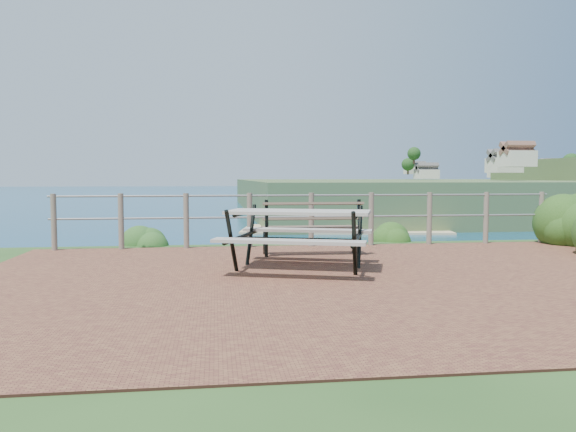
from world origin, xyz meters
The scene contains 8 objects.
ground centered at (0.00, 0.00, 0.00)m, with size 10.00×7.00×0.12m, color brown.
ocean centered at (0.00, 200.00, 0.00)m, with size 1200.00×1200.00×0.00m, color #136372.
safety_railing centered at (0.00, 3.35, 0.57)m, with size 9.40×0.10×1.00m.
picnic_table centered at (-0.63, 0.75, 0.53)m, with size 2.11×1.63×0.83m.
park_bench centered at (-0.20, 2.22, 0.61)m, with size 1.65×0.43×0.93m.
shrub_right_edge centered at (5.07, 3.18, 0.00)m, with size 1.19×1.19×1.69m, color #204314.
shrub_lip_west centered at (-3.18, 4.17, 0.00)m, with size 0.80×0.80×0.56m, color #2B5520.
shrub_lip_east centered at (1.90, 4.21, 0.00)m, with size 0.84×0.84×0.60m, color #204314.
Camera 1 is at (-1.77, -6.94, 1.31)m, focal length 35.00 mm.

